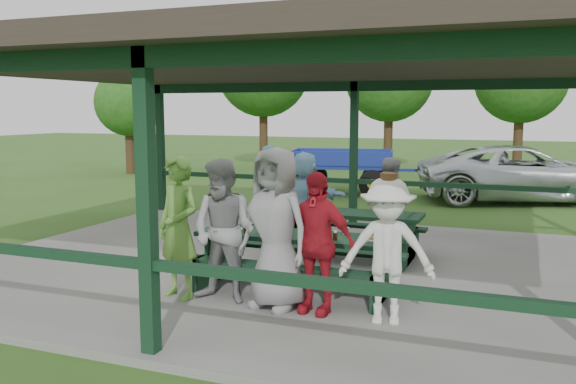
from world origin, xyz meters
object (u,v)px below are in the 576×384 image
at_px(picnic_table_far, 347,228).
at_px(spectator_lblue, 305,197).
at_px(picnic_table_near, 297,254).
at_px(contestant_white_fedora, 387,251).
at_px(contestant_grey_left, 224,231).
at_px(contestant_grey_mid, 275,229).
at_px(spectator_grey, 388,204).
at_px(farm_trailer, 343,170).
at_px(spectator_blue, 269,188).
at_px(contestant_green, 179,228).
at_px(pickup_truck, 523,174).
at_px(contestant_red, 316,243).

distance_m(picnic_table_far, spectator_lblue, 1.33).
height_order(picnic_table_near, contestant_white_fedora, contestant_white_fedora).
bearing_deg(contestant_grey_left, contestant_grey_mid, 3.94).
bearing_deg(contestant_grey_mid, contestant_grey_left, -163.35).
height_order(spectator_grey, farm_trailer, spectator_grey).
bearing_deg(spectator_blue, contestant_green, 90.69).
xyz_separation_m(spectator_lblue, spectator_blue, (-1.04, 0.74, 0.03)).
relative_size(picnic_table_far, spectator_grey, 1.52).
distance_m(picnic_table_near, pickup_truck, 10.65).
height_order(contestant_green, farm_trailer, contestant_green).
xyz_separation_m(contestant_red, spectator_lblue, (-1.44, 3.62, -0.01)).
bearing_deg(spectator_lblue, contestant_white_fedora, 133.27).
distance_m(contestant_green, spectator_grey, 4.12).
xyz_separation_m(spectator_grey, pickup_truck, (2.11, 7.57, -0.13)).
bearing_deg(contestant_white_fedora, contestant_red, 165.16).
bearing_deg(contestant_grey_mid, farm_trailer, 117.94).
distance_m(spectator_lblue, spectator_grey, 1.55).
xyz_separation_m(picnic_table_near, contestant_green, (-1.28, -0.93, 0.43)).
bearing_deg(contestant_green, contestant_grey_left, 22.58).
xyz_separation_m(picnic_table_near, farm_trailer, (-2.35, 10.18, 0.12)).
relative_size(picnic_table_near, contestant_red, 1.63).
height_order(picnic_table_far, spectator_grey, spectator_grey).
distance_m(contestant_green, pickup_truck, 11.92).
xyz_separation_m(picnic_table_far, contestant_red, (0.42, -2.84, 0.38)).
relative_size(picnic_table_far, spectator_blue, 1.42).
relative_size(contestant_grey_left, contestant_grey_mid, 0.92).
height_order(picnic_table_near, contestant_grey_mid, contestant_grey_mid).
xyz_separation_m(contestant_grey_mid, spectator_lblue, (-0.93, 3.64, -0.15)).
xyz_separation_m(picnic_table_far, contestant_white_fedora, (1.29, -2.91, 0.37)).
distance_m(contestant_grey_left, spectator_blue, 4.57).
bearing_deg(farm_trailer, spectator_lblue, -90.16).
bearing_deg(contestant_green, picnic_table_far, 82.06).
bearing_deg(contestant_white_fedora, picnic_table_near, 136.88).
relative_size(contestant_green, spectator_grey, 1.13).
distance_m(contestant_grey_left, farm_trailer, 11.19).
xyz_separation_m(contestant_white_fedora, spectator_grey, (-0.77, 3.62, -0.03)).
relative_size(contestant_grey_mid, spectator_lblue, 1.18).
xyz_separation_m(contestant_grey_mid, spectator_grey, (0.61, 3.57, -0.18)).
bearing_deg(spectator_lblue, contestant_red, 122.88).
xyz_separation_m(spectator_lblue, farm_trailer, (-1.45, 7.40, -0.24)).
distance_m(contestant_grey_mid, contestant_red, 0.53).
distance_m(spectator_blue, farm_trailer, 6.68).
distance_m(picnic_table_far, contestant_green, 3.28).
distance_m(contestant_grey_left, contestant_grey_mid, 0.70).
xyz_separation_m(contestant_red, spectator_grey, (0.10, 3.55, -0.04)).
distance_m(contestant_grey_mid, contestant_white_fedora, 1.39).
xyz_separation_m(picnic_table_far, contestant_green, (-1.40, -2.93, 0.44)).
bearing_deg(spectator_grey, spectator_blue, -24.18).
height_order(contestant_green, spectator_blue, contestant_green).
relative_size(contestant_grey_mid, farm_trailer, 0.48).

